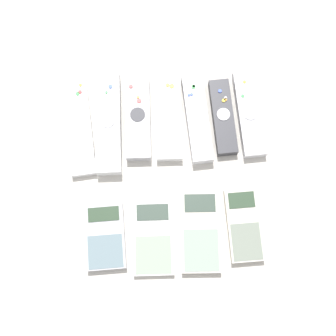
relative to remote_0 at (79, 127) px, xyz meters
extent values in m
plane|color=beige|center=(0.17, -0.13, -0.01)|extent=(3.00, 3.00, 0.00)
cube|color=white|center=(0.00, 0.00, 0.00)|extent=(0.06, 0.20, 0.02)
cylinder|color=green|center=(0.00, 0.07, 0.01)|extent=(0.01, 0.01, 0.00)
cylinder|color=red|center=(0.01, 0.07, 0.01)|extent=(0.01, 0.01, 0.00)
cylinder|color=orange|center=(0.01, 0.09, 0.01)|extent=(0.01, 0.01, 0.00)
cube|color=white|center=(0.06, 0.00, 0.01)|extent=(0.06, 0.21, 0.03)
cylinder|color=#99999E|center=(0.06, 0.00, 0.02)|extent=(0.03, 0.03, 0.00)
cylinder|color=green|center=(0.06, 0.06, 0.02)|extent=(0.01, 0.01, 0.00)
cylinder|color=silver|center=(0.07, 0.04, 0.02)|extent=(0.01, 0.01, 0.00)
cylinder|color=blue|center=(0.07, 0.07, 0.02)|extent=(0.01, 0.01, 0.00)
cube|color=#B7B7BC|center=(0.12, 0.01, 0.00)|extent=(0.06, 0.17, 0.03)
cylinder|color=#38383D|center=(0.12, 0.01, 0.02)|extent=(0.03, 0.03, 0.00)
cylinder|color=orange|center=(0.12, 0.05, 0.02)|extent=(0.01, 0.01, 0.00)
cylinder|color=silver|center=(0.12, 0.06, 0.02)|extent=(0.01, 0.01, 0.00)
cylinder|color=red|center=(0.11, 0.07, 0.02)|extent=(0.01, 0.01, 0.00)
cylinder|color=red|center=(0.12, 0.04, 0.02)|extent=(0.01, 0.01, 0.00)
cube|color=white|center=(0.18, 0.00, 0.00)|extent=(0.06, 0.17, 0.02)
cylinder|color=silver|center=(0.18, 0.00, 0.01)|extent=(0.03, 0.03, 0.00)
cylinder|color=orange|center=(0.18, 0.07, 0.01)|extent=(0.01, 0.01, 0.00)
cylinder|color=yellow|center=(0.19, 0.07, 0.01)|extent=(0.01, 0.01, 0.00)
cube|color=silver|center=(0.24, 0.00, 0.00)|extent=(0.05, 0.18, 0.03)
cylinder|color=silver|center=(0.24, 0.00, 0.02)|extent=(0.02, 0.02, 0.00)
cylinder|color=silver|center=(0.23, 0.06, 0.02)|extent=(0.01, 0.01, 0.00)
cylinder|color=blue|center=(0.23, 0.04, 0.02)|extent=(0.01, 0.01, 0.00)
cylinder|color=blue|center=(0.22, 0.04, 0.02)|extent=(0.01, 0.01, 0.00)
cylinder|color=green|center=(0.23, 0.06, 0.02)|extent=(0.01, 0.01, 0.00)
cube|color=#333338|center=(0.29, 0.00, 0.00)|extent=(0.04, 0.15, 0.02)
cylinder|color=silver|center=(0.29, 0.00, 0.01)|extent=(0.03, 0.03, 0.00)
cylinder|color=yellow|center=(0.29, 0.03, 0.01)|extent=(0.01, 0.01, 0.00)
cylinder|color=silver|center=(0.30, 0.03, 0.01)|extent=(0.01, 0.01, 0.00)
cylinder|color=orange|center=(0.30, 0.03, 0.01)|extent=(0.01, 0.01, 0.00)
cylinder|color=blue|center=(0.29, 0.05, 0.01)|extent=(0.01, 0.01, 0.00)
cube|color=silver|center=(0.34, 0.00, 0.00)|extent=(0.05, 0.18, 0.02)
cylinder|color=#99999E|center=(0.34, 0.00, 0.01)|extent=(0.03, 0.03, 0.00)
cylinder|color=green|center=(0.33, 0.03, 0.01)|extent=(0.01, 0.01, 0.00)
cylinder|color=yellow|center=(0.34, 0.06, 0.01)|extent=(0.01, 0.01, 0.00)
cube|color=#B2B2B7|center=(0.04, -0.22, 0.00)|extent=(0.07, 0.12, 0.02)
cube|color=#2D422D|center=(0.04, -0.18, 0.01)|extent=(0.06, 0.03, 0.00)
cube|color=slate|center=(0.04, -0.25, 0.01)|extent=(0.06, 0.06, 0.00)
cube|color=silver|center=(0.13, -0.23, 0.00)|extent=(0.08, 0.14, 0.01)
cube|color=#38473D|center=(0.13, -0.18, 0.01)|extent=(0.06, 0.03, 0.00)
cube|color=gray|center=(0.13, -0.26, 0.01)|extent=(0.07, 0.07, 0.00)
cube|color=beige|center=(0.22, -0.23, 0.00)|extent=(0.08, 0.16, 0.02)
cube|color=#38473D|center=(0.22, -0.17, 0.01)|extent=(0.06, 0.04, 0.00)
cube|color=gray|center=(0.22, -0.26, 0.01)|extent=(0.07, 0.08, 0.00)
cube|color=beige|center=(0.30, -0.22, 0.00)|extent=(0.06, 0.14, 0.02)
cube|color=#2D422D|center=(0.30, -0.17, 0.01)|extent=(0.05, 0.03, 0.00)
cube|color=gray|center=(0.30, -0.25, 0.01)|extent=(0.05, 0.07, 0.00)
camera|label=1|loc=(0.15, -0.31, 0.89)|focal=50.00mm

